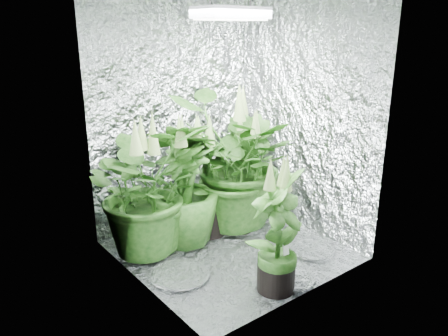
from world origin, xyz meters
TOP-DOWN VIEW (x-y plane):
  - ground at (0.00, 0.00)m, footprint 1.60×1.60m
  - walls at (0.00, 0.00)m, footprint 1.62×1.62m
  - grow_lamp at (0.00, 0.00)m, footprint 0.50×0.30m
  - plant_a at (-0.54, 0.35)m, footprint 1.00×1.00m
  - plant_b at (0.04, 0.36)m, footprint 0.68×0.68m
  - plant_c at (0.55, 0.38)m, footprint 0.62×0.62m
  - plant_d at (-0.23, 0.32)m, footprint 0.77×0.77m
  - plant_e at (0.30, 0.27)m, footprint 1.24×1.24m
  - plant_f at (-0.11, -0.64)m, footprint 0.64×0.64m
  - circulation_fan at (0.62, 0.30)m, footprint 0.14×0.29m
  - plant_label at (-0.05, -0.67)m, footprint 0.05×0.02m

SIDE VIEW (x-z plane):
  - ground at x=0.00m, z-range 0.00..0.00m
  - circulation_fan at x=0.62m, z-range -0.03..0.30m
  - plant_label at x=-0.05m, z-range 0.26..0.34m
  - plant_f at x=-0.11m, z-range -0.04..0.92m
  - plant_c at x=0.55m, z-range -0.04..1.00m
  - plant_b at x=0.04m, z-range -0.05..1.02m
  - plant_d at x=-0.23m, z-range -0.04..1.08m
  - plant_a at x=-0.54m, z-range -0.03..1.11m
  - plant_e at x=0.30m, z-range -0.03..1.27m
  - walls at x=0.00m, z-range 0.00..2.00m
  - grow_lamp at x=0.00m, z-range 1.72..1.94m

